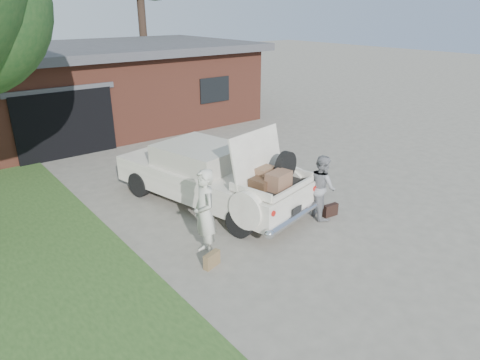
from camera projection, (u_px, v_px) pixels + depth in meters
ground at (257, 233)px, 9.54m from camera, size 90.00×90.00×0.00m
house at (98, 86)px, 17.84m from camera, size 12.80×7.80×3.30m
sedan at (211, 175)px, 10.77m from camera, size 3.09×5.53×2.15m
woman_left at (205, 214)px, 8.41m from camera, size 0.58×0.75×1.83m
woman_right at (322, 187)px, 10.06m from camera, size 0.79×0.90×1.54m
suitcase_left at (212, 260)px, 8.28m from camera, size 0.41×0.23×0.30m
suitcase_right at (330, 210)px, 10.30m from camera, size 0.40×0.17×0.30m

